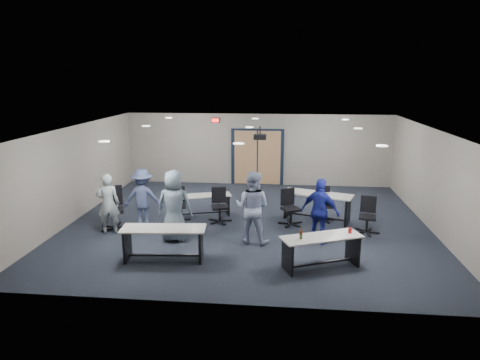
# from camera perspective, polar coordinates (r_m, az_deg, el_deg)

# --- Properties ---
(floor) EXTENTS (10.00, 10.00, 0.00)m
(floor) POSITION_cam_1_polar(r_m,az_deg,el_deg) (12.27, 1.03, -5.71)
(floor) COLOR black
(floor) RESTS_ON ground
(back_wall) EXTENTS (10.00, 0.04, 2.70)m
(back_wall) POSITION_cam_1_polar(r_m,az_deg,el_deg) (16.29, 2.35, 4.07)
(back_wall) COLOR gray
(back_wall) RESTS_ON floor
(front_wall) EXTENTS (10.00, 0.04, 2.70)m
(front_wall) POSITION_cam_1_polar(r_m,az_deg,el_deg) (7.60, -1.74, -7.36)
(front_wall) COLOR gray
(front_wall) RESTS_ON floor
(left_wall) EXTENTS (0.04, 9.00, 2.70)m
(left_wall) POSITION_cam_1_polar(r_m,az_deg,el_deg) (13.25, -21.04, 0.91)
(left_wall) COLOR gray
(left_wall) RESTS_ON floor
(right_wall) EXTENTS (0.04, 9.00, 2.70)m
(right_wall) POSITION_cam_1_polar(r_m,az_deg,el_deg) (12.53, 24.49, -0.12)
(right_wall) COLOR gray
(right_wall) RESTS_ON floor
(ceiling) EXTENTS (10.00, 9.00, 0.04)m
(ceiling) POSITION_cam_1_polar(r_m,az_deg,el_deg) (11.65, 1.08, 6.92)
(ceiling) COLOR silver
(ceiling) RESTS_ON back_wall
(double_door) EXTENTS (2.00, 0.07, 2.20)m
(double_door) POSITION_cam_1_polar(r_m,az_deg,el_deg) (16.30, 2.33, 3.01)
(double_door) COLOR black
(double_door) RESTS_ON back_wall
(exit_sign) EXTENTS (0.32, 0.07, 0.18)m
(exit_sign) POSITION_cam_1_polar(r_m,az_deg,el_deg) (16.26, -3.31, 7.95)
(exit_sign) COLOR black
(exit_sign) RESTS_ON back_wall
(ceiling_projector) EXTENTS (0.35, 0.32, 0.37)m
(ceiling_projector) POSITION_cam_1_polar(r_m,az_deg,el_deg) (12.16, 2.69, 5.79)
(ceiling_projector) COLOR black
(ceiling_projector) RESTS_ON ceiling
(ceiling_can_lights) EXTENTS (6.24, 5.74, 0.02)m
(ceiling_can_lights) POSITION_cam_1_polar(r_m,az_deg,el_deg) (11.90, 1.18, 6.92)
(ceiling_can_lights) COLOR white
(ceiling_can_lights) RESTS_ON ceiling
(table_front_left) EXTENTS (1.93, 0.79, 0.76)m
(table_front_left) POSITION_cam_1_polar(r_m,az_deg,el_deg) (9.88, -10.13, -7.62)
(table_front_left) COLOR #B6B3AC
(table_front_left) RESTS_ON floor
(table_front_right) EXTENTS (1.86, 1.23, 0.98)m
(table_front_right) POSITION_cam_1_polar(r_m,az_deg,el_deg) (9.53, 10.78, -8.62)
(table_front_right) COLOR #B6B3AC
(table_front_right) RESTS_ON floor
(table_back_left) EXTENTS (1.67, 0.98, 0.64)m
(table_back_left) POSITION_cam_1_polar(r_m,az_deg,el_deg) (12.78, -4.78, -2.88)
(table_back_left) COLOR #B6B3AC
(table_back_left) RESTS_ON floor
(table_back_right) EXTENTS (2.08, 1.28, 0.80)m
(table_back_right) POSITION_cam_1_polar(r_m,az_deg,el_deg) (12.51, 10.26, -2.90)
(table_back_right) COLOR #B6B3AC
(table_back_right) RESTS_ON floor
(chair_back_a) EXTENTS (0.76, 0.76, 0.98)m
(chair_back_a) POSITION_cam_1_polar(r_m,az_deg,el_deg) (12.37, -8.24, -3.28)
(chair_back_a) COLOR black
(chair_back_a) RESTS_ON floor
(chair_back_b) EXTENTS (0.76, 0.76, 0.99)m
(chair_back_b) POSITION_cam_1_polar(r_m,az_deg,el_deg) (12.17, -2.73, -3.43)
(chair_back_b) COLOR black
(chair_back_b) RESTS_ON floor
(chair_back_c) EXTENTS (0.87, 0.87, 1.01)m
(chair_back_c) POSITION_cam_1_polar(r_m,az_deg,el_deg) (12.02, 6.82, -3.68)
(chair_back_c) COLOR black
(chair_back_c) RESTS_ON floor
(chair_back_d) EXTENTS (0.70, 0.70, 0.99)m
(chair_back_d) POSITION_cam_1_polar(r_m,az_deg,el_deg) (12.52, 11.10, -3.18)
(chair_back_d) COLOR black
(chair_back_d) RESTS_ON floor
(chair_loose_left) EXTENTS (0.94, 0.94, 1.17)m
(chair_loose_left) POSITION_cam_1_polar(r_m,az_deg,el_deg) (12.10, -16.50, -3.66)
(chair_loose_left) COLOR black
(chair_loose_left) RESTS_ON floor
(chair_loose_right) EXTENTS (0.72, 0.72, 0.98)m
(chair_loose_right) POSITION_cam_1_polar(r_m,az_deg,el_deg) (11.82, 16.64, -4.57)
(chair_loose_right) COLOR black
(chair_loose_right) RESTS_ON floor
(person_gray) EXTENTS (0.67, 0.52, 1.62)m
(person_gray) POSITION_cam_1_polar(r_m,az_deg,el_deg) (11.79, -17.18, -3.01)
(person_gray) COLOR #9DA9AC
(person_gray) RESTS_ON floor
(person_plaid) EXTENTS (0.90, 0.58, 1.83)m
(person_plaid) POSITION_cam_1_polar(r_m,az_deg,el_deg) (10.85, -8.76, -3.41)
(person_plaid) COLOR slate
(person_plaid) RESTS_ON floor
(person_lightblue) EXTENTS (1.03, 0.89, 1.83)m
(person_lightblue) POSITION_cam_1_polar(r_m,az_deg,el_deg) (10.61, 1.65, -3.64)
(person_lightblue) COLOR #96A3C7
(person_lightblue) RESTS_ON floor
(person_navy) EXTENTS (1.05, 0.82, 1.66)m
(person_navy) POSITION_cam_1_polar(r_m,az_deg,el_deg) (10.73, 10.65, -4.15)
(person_navy) COLOR navy
(person_navy) RESTS_ON floor
(person_back) EXTENTS (1.11, 0.70, 1.63)m
(person_back) POSITION_cam_1_polar(r_m,az_deg,el_deg) (12.06, -12.82, -2.34)
(person_back) COLOR #3E4A70
(person_back) RESTS_ON floor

